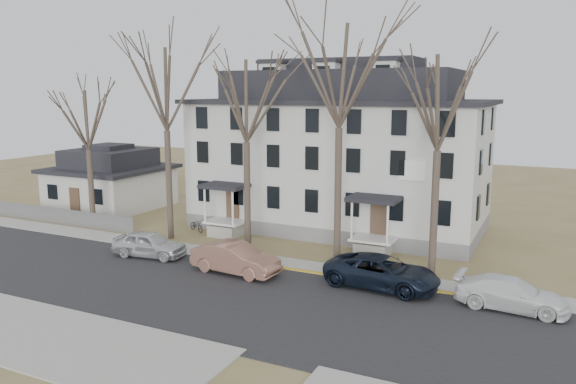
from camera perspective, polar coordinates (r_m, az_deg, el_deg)
The scene contains 18 objects.
ground at distance 25.37m, azimuth -5.33°, elevation -12.68°, with size 120.00×120.00×0.00m, color olive.
main_road at distance 26.97m, azimuth -3.10°, elevation -11.22°, with size 120.00×10.00×0.04m, color #27272A.
far_sidewalk at distance 32.04m, azimuth 2.13°, elevation -7.68°, with size 120.00×2.00×0.08m, color #A09F97.
near_sidewalk_left at distance 26.99m, azimuth -26.29°, elevation -12.31°, with size 20.00×5.00×0.08m, color #A09F97.
yellow_curb at distance 29.67m, azimuth 10.42°, elevation -9.35°, with size 14.00×0.25×0.06m, color gold.
boarding_house at distance 40.71m, azimuth 5.25°, elevation 3.90°, with size 20.80×12.36×12.05m.
small_house at distance 50.18m, azimuth -17.57°, elevation 1.06°, with size 8.70×8.70×5.00m.
fence at distance 45.45m, azimuth -22.10°, elevation -3.04°, with size 14.00×0.06×1.20m, color gray.
tree_far_left at distance 37.71m, azimuth -12.37°, elevation 10.76°, with size 8.40×8.40×13.72m.
tree_mid_left at distance 34.35m, azimuth -4.30°, elevation 9.79°, with size 7.80×7.80×12.74m.
tree_center at distance 31.79m, azimuth 5.30°, elevation 12.41°, with size 9.00×9.00×14.70m.
tree_mid_right at distance 30.27m, azimuth 15.17°, elevation 9.41°, with size 7.80×7.80×12.74m.
tree_bungalow at distance 42.41m, azimuth -19.79°, elevation 7.31°, with size 6.60×6.60×10.78m.
car_silver at distance 34.77m, azimuth -13.91°, elevation -5.22°, with size 1.82×4.51×1.54m, color silver.
car_tan at distance 30.91m, azimuth -5.35°, elevation -6.79°, with size 1.76×5.05×1.66m, color #8E6150.
car_navy at distance 29.01m, azimuth 9.53°, elevation -8.09°, with size 2.67×5.79×1.61m, color black.
car_white at distance 27.89m, azimuth 21.75°, elevation -9.65°, with size 2.02×4.96×1.44m, color white.
bicycle_left at distance 40.30m, azimuth -9.28°, elevation -3.42°, with size 0.57×1.63×0.86m, color black.
Camera 1 is at (12.19, -19.93, 9.88)m, focal length 35.00 mm.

